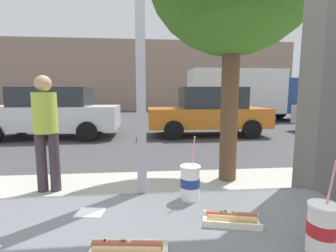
{
  "coord_description": "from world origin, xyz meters",
  "views": [
    {
      "loc": [
        0.02,
        -1.25,
        1.49
      ],
      "look_at": [
        0.42,
        3.06,
        0.93
      ],
      "focal_mm": 26.2,
      "sensor_mm": 36.0,
      "label": 1
    }
  ],
  "objects_px": {
    "hotdog_tray_near": "(127,249)",
    "box_truck": "(248,93)",
    "soda_cup_right": "(322,228)",
    "parked_car_white": "(51,112)",
    "parked_car_orange": "(209,111)",
    "soda_cup_left": "(190,182)",
    "hotdog_tray_far": "(231,218)",
    "pedestrian": "(46,126)"
  },
  "relations": [
    {
      "from": "hotdog_tray_near",
      "to": "box_truck",
      "type": "distance_m",
      "value": 13.92
    },
    {
      "from": "soda_cup_right",
      "to": "parked_car_white",
      "type": "xyz_separation_m",
      "value": [
        -3.8,
        7.98,
        -0.17
      ]
    },
    {
      "from": "soda_cup_right",
      "to": "parked_car_orange",
      "type": "distance_m",
      "value": 8.15
    },
    {
      "from": "soda_cup_left",
      "to": "hotdog_tray_far",
      "type": "relative_size",
      "value": 1.32
    },
    {
      "from": "hotdog_tray_near",
      "to": "soda_cup_right",
      "type": "bearing_deg",
      "value": -4.07
    },
    {
      "from": "hotdog_tray_near",
      "to": "box_truck",
      "type": "relative_size",
      "value": 0.04
    },
    {
      "from": "hotdog_tray_far",
      "to": "box_truck",
      "type": "bearing_deg",
      "value": 66.7
    },
    {
      "from": "hotdog_tray_near",
      "to": "parked_car_white",
      "type": "relative_size",
      "value": 0.06
    },
    {
      "from": "hotdog_tray_near",
      "to": "parked_car_white",
      "type": "bearing_deg",
      "value": 111.64
    },
    {
      "from": "soda_cup_right",
      "to": "hotdog_tray_near",
      "type": "height_order",
      "value": "soda_cup_right"
    },
    {
      "from": "parked_car_orange",
      "to": "box_truck",
      "type": "height_order",
      "value": "box_truck"
    },
    {
      "from": "soda_cup_right",
      "to": "box_truck",
      "type": "distance_m",
      "value": 13.7
    },
    {
      "from": "box_truck",
      "to": "pedestrian",
      "type": "xyz_separation_m",
      "value": [
        -7.11,
        -9.91,
        -0.5
      ]
    },
    {
      "from": "soda_cup_right",
      "to": "parked_car_white",
      "type": "height_order",
      "value": "parked_car_white"
    },
    {
      "from": "soda_cup_left",
      "to": "hotdog_tray_near",
      "type": "height_order",
      "value": "soda_cup_left"
    },
    {
      "from": "hotdog_tray_far",
      "to": "pedestrian",
      "type": "xyz_separation_m",
      "value": [
        -1.73,
        2.57,
        0.07
      ]
    },
    {
      "from": "pedestrian",
      "to": "parked_car_orange",
      "type": "bearing_deg",
      "value": 54.81
    },
    {
      "from": "box_truck",
      "to": "hotdog_tray_far",
      "type": "bearing_deg",
      "value": -113.3
    },
    {
      "from": "parked_car_white",
      "to": "hotdog_tray_far",
      "type": "bearing_deg",
      "value": -65.33
    },
    {
      "from": "soda_cup_right",
      "to": "box_truck",
      "type": "relative_size",
      "value": 0.05
    },
    {
      "from": "soda_cup_right",
      "to": "parked_car_white",
      "type": "bearing_deg",
      "value": 115.48
    },
    {
      "from": "hotdog_tray_far",
      "to": "parked_car_white",
      "type": "bearing_deg",
      "value": 114.67
    },
    {
      "from": "hotdog_tray_far",
      "to": "soda_cup_right",
      "type": "bearing_deg",
      "value": -42.29
    },
    {
      "from": "parked_car_white",
      "to": "pedestrian",
      "type": "relative_size",
      "value": 2.79
    },
    {
      "from": "hotdog_tray_far",
      "to": "pedestrian",
      "type": "height_order",
      "value": "pedestrian"
    },
    {
      "from": "hotdog_tray_near",
      "to": "pedestrian",
      "type": "xyz_separation_m",
      "value": [
        -1.32,
        2.74,
        0.07
      ]
    },
    {
      "from": "soda_cup_left",
      "to": "parked_car_white",
      "type": "distance_m",
      "value": 8.26
    },
    {
      "from": "box_truck",
      "to": "parked_car_orange",
      "type": "bearing_deg",
      "value": -126.18
    },
    {
      "from": "soda_cup_right",
      "to": "pedestrian",
      "type": "relative_size",
      "value": 0.2
    },
    {
      "from": "hotdog_tray_far",
      "to": "pedestrian",
      "type": "bearing_deg",
      "value": 124.0
    },
    {
      "from": "parked_car_white",
      "to": "pedestrian",
      "type": "bearing_deg",
      "value": -70.58
    },
    {
      "from": "parked_car_white",
      "to": "parked_car_orange",
      "type": "relative_size",
      "value": 1.07
    },
    {
      "from": "hotdog_tray_near",
      "to": "hotdog_tray_far",
      "type": "height_order",
      "value": "same"
    },
    {
      "from": "hotdog_tray_far",
      "to": "hotdog_tray_near",
      "type": "bearing_deg",
      "value": -158.09
    },
    {
      "from": "hotdog_tray_far",
      "to": "box_truck",
      "type": "relative_size",
      "value": 0.04
    },
    {
      "from": "parked_car_orange",
      "to": "pedestrian",
      "type": "relative_size",
      "value": 2.61
    },
    {
      "from": "hotdog_tray_far",
      "to": "pedestrian",
      "type": "relative_size",
      "value": 0.15
    },
    {
      "from": "box_truck",
      "to": "parked_car_white",
      "type": "bearing_deg",
      "value": -152.18
    },
    {
      "from": "soda_cup_right",
      "to": "soda_cup_left",
      "type": "bearing_deg",
      "value": 127.83
    },
    {
      "from": "soda_cup_left",
      "to": "pedestrian",
      "type": "height_order",
      "value": "pedestrian"
    },
    {
      "from": "hotdog_tray_near",
      "to": "pedestrian",
      "type": "bearing_deg",
      "value": 115.65
    },
    {
      "from": "parked_car_white",
      "to": "pedestrian",
      "type": "distance_m",
      "value": 5.5
    }
  ]
}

